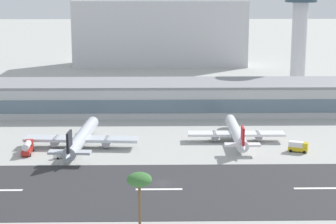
% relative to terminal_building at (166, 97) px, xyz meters
% --- Properties ---
extents(ground_plane, '(1400.00, 1400.00, 0.00)m').
position_rel_terminal_building_xyz_m(ground_plane, '(-2.19, -87.78, -6.24)').
color(ground_plane, '#A8A8A3').
extents(runway_strip, '(800.00, 41.72, 0.08)m').
position_rel_terminal_building_xyz_m(runway_strip, '(-2.19, -92.67, -6.20)').
color(runway_strip, '#2D2D30').
rests_on(runway_strip, ground_plane).
extents(runway_centreline_dash_4, '(12.00, 1.20, 0.01)m').
position_rel_terminal_building_xyz_m(runway_centreline_dash_4, '(-3.20, -92.67, -6.15)').
color(runway_centreline_dash_4, white).
rests_on(runway_centreline_dash_4, runway_strip).
extents(runway_centreline_dash_5, '(12.00, 1.20, 0.01)m').
position_rel_terminal_building_xyz_m(runway_centreline_dash_5, '(37.60, -92.67, -6.15)').
color(runway_centreline_dash_5, white).
rests_on(runway_centreline_dash_5, runway_strip).
extents(terminal_building, '(160.38, 27.59, 12.47)m').
position_rel_terminal_building_xyz_m(terminal_building, '(0.00, 0.00, 0.00)').
color(terminal_building, '#B7BABC').
rests_on(terminal_building, ground_plane).
extents(control_tower, '(15.99, 15.99, 49.83)m').
position_rel_terminal_building_xyz_m(control_tower, '(63.13, 41.51, 25.74)').
color(control_tower, silver).
rests_on(control_tower, ground_plane).
extents(distant_hotel_block, '(107.80, 29.76, 40.94)m').
position_rel_terminal_building_xyz_m(distant_hotel_block, '(-1.67, 140.58, 14.23)').
color(distant_hotel_block, '#BCBCC1').
rests_on(distant_hotel_block, ground_plane).
extents(airliner_black_tail_gate_0, '(36.89, 46.88, 9.78)m').
position_rel_terminal_building_xyz_m(airliner_black_tail_gate_0, '(-28.01, -53.29, -3.12)').
color(airliner_black_tail_gate_0, silver).
rests_on(airliner_black_tail_gate_0, ground_plane).
extents(airliner_red_tail_gate_1, '(32.29, 42.36, 8.84)m').
position_rel_terminal_building_xyz_m(airliner_red_tail_gate_1, '(22.71, -46.40, -3.42)').
color(airliner_red_tail_gate_1, white).
rests_on(airliner_red_tail_gate_1, ground_plane).
extents(service_box_truck_0, '(6.46, 4.51, 3.25)m').
position_rel_terminal_building_xyz_m(service_box_truck_0, '(40.47, -58.91, -4.45)').
color(service_box_truck_0, gold).
rests_on(service_box_truck_0, ground_plane).
extents(service_baggage_tug_1, '(3.41, 3.38, 2.20)m').
position_rel_terminal_building_xyz_m(service_baggage_tug_1, '(-33.30, -64.30, -5.19)').
color(service_baggage_tug_1, white).
rests_on(service_baggage_tug_1, ground_plane).
extents(service_fuel_truck_2, '(3.16, 8.60, 3.95)m').
position_rel_terminal_building_xyz_m(service_fuel_truck_2, '(-43.76, -59.47, -4.21)').
color(service_fuel_truck_2, '#B2231E').
rests_on(service_fuel_truck_2, ground_plane).
extents(palm_tree_0, '(5.34, 5.34, 13.00)m').
position_rel_terminal_building_xyz_m(palm_tree_0, '(-7.38, -118.49, 5.04)').
color(palm_tree_0, brown).
rests_on(palm_tree_0, ground_plane).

